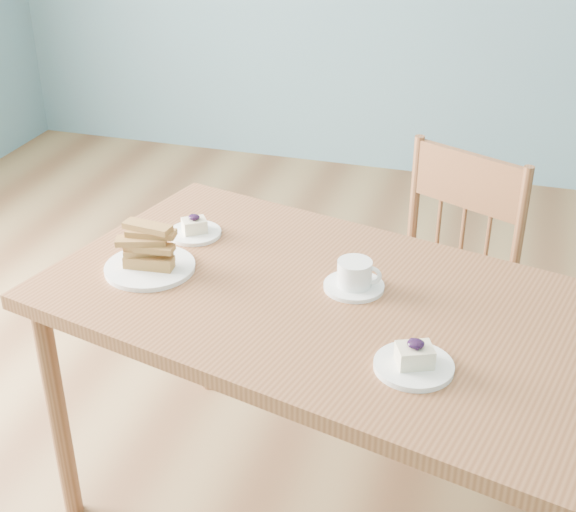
{
  "coord_description": "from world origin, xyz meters",
  "views": [
    {
      "loc": [
        0.39,
        -1.71,
        1.75
      ],
      "look_at": [
        -0.11,
        -0.07,
        0.81
      ],
      "focal_mm": 50.0,
      "sensor_mm": 36.0,
      "label": 1
    }
  ],
  "objects_px": {
    "cheesecake_plate_near": "(414,361)",
    "coffee_cup": "(355,277)",
    "cheesecake_plate_far": "(195,230)",
    "biscotti_plate": "(149,255)",
    "dining_table": "(328,323)",
    "dining_chair": "(435,294)"
  },
  "relations": [
    {
      "from": "cheesecake_plate_near",
      "to": "coffee_cup",
      "type": "xyz_separation_m",
      "value": [
        -0.19,
        0.28,
        0.01
      ]
    },
    {
      "from": "cheesecake_plate_far",
      "to": "coffee_cup",
      "type": "distance_m",
      "value": 0.51
    },
    {
      "from": "cheesecake_plate_far",
      "to": "biscotti_plate",
      "type": "xyz_separation_m",
      "value": [
        -0.03,
        -0.21,
        0.03
      ]
    },
    {
      "from": "dining_table",
      "to": "dining_chair",
      "type": "height_order",
      "value": "dining_chair"
    },
    {
      "from": "cheesecake_plate_far",
      "to": "dining_table",
      "type": "bearing_deg",
      "value": -25.71
    },
    {
      "from": "dining_table",
      "to": "cheesecake_plate_near",
      "type": "xyz_separation_m",
      "value": [
        0.24,
        -0.22,
        0.09
      ]
    },
    {
      "from": "dining_chair",
      "to": "cheesecake_plate_near",
      "type": "xyz_separation_m",
      "value": [
        0.04,
        -0.79,
        0.3
      ]
    },
    {
      "from": "biscotti_plate",
      "to": "dining_table",
      "type": "bearing_deg",
      "value": 0.37
    },
    {
      "from": "dining_chair",
      "to": "cheesecake_plate_far",
      "type": "height_order",
      "value": "dining_chair"
    },
    {
      "from": "cheesecake_plate_near",
      "to": "biscotti_plate",
      "type": "height_order",
      "value": "biscotti_plate"
    },
    {
      "from": "dining_table",
      "to": "biscotti_plate",
      "type": "bearing_deg",
      "value": -166.2
    },
    {
      "from": "dining_chair",
      "to": "biscotti_plate",
      "type": "height_order",
      "value": "dining_chair"
    },
    {
      "from": "cheesecake_plate_far",
      "to": "biscotti_plate",
      "type": "bearing_deg",
      "value": -99.08
    },
    {
      "from": "dining_table",
      "to": "biscotti_plate",
      "type": "height_order",
      "value": "biscotti_plate"
    },
    {
      "from": "biscotti_plate",
      "to": "cheesecake_plate_near",
      "type": "bearing_deg",
      "value": -17.27
    },
    {
      "from": "cheesecake_plate_near",
      "to": "biscotti_plate",
      "type": "distance_m",
      "value": 0.74
    },
    {
      "from": "dining_chair",
      "to": "cheesecake_plate_near",
      "type": "height_order",
      "value": "dining_chair"
    },
    {
      "from": "cheesecake_plate_far",
      "to": "coffee_cup",
      "type": "xyz_separation_m",
      "value": [
        0.48,
        -0.15,
        0.02
      ]
    },
    {
      "from": "dining_chair",
      "to": "coffee_cup",
      "type": "xyz_separation_m",
      "value": [
        -0.15,
        -0.5,
        0.32
      ]
    },
    {
      "from": "coffee_cup",
      "to": "dining_table",
      "type": "bearing_deg",
      "value": -131.18
    },
    {
      "from": "cheesecake_plate_near",
      "to": "dining_table",
      "type": "bearing_deg",
      "value": 137.01
    },
    {
      "from": "cheesecake_plate_far",
      "to": "cheesecake_plate_near",
      "type": "bearing_deg",
      "value": -32.68
    }
  ]
}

